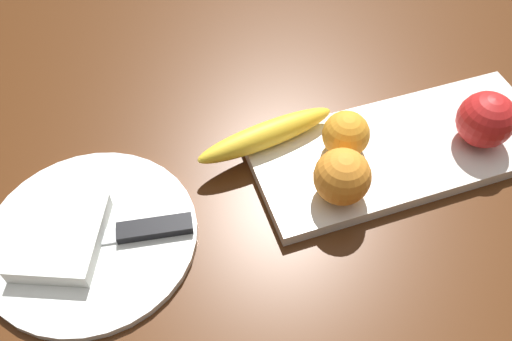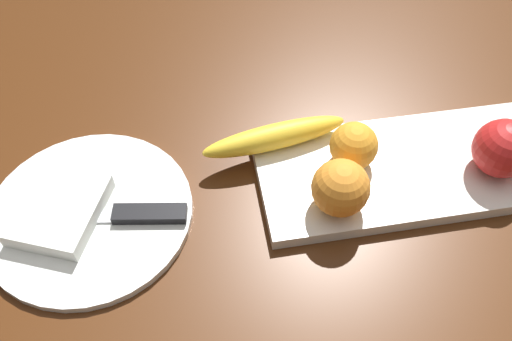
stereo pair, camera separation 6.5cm
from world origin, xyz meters
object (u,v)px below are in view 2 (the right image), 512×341
dinner_plate (89,214)px  knife (137,214)px  fruit_tray (413,168)px  orange_near_banana (354,146)px  apple (503,148)px  orange_near_apple (341,188)px  banana (275,137)px  folded_napkin (59,210)px

dinner_plate → knife: 0.06m
fruit_tray → knife: bearing=2.8°
knife → dinner_plate: bearing=-7.5°
orange_near_banana → apple: bearing=167.4°
apple → knife: apple is taller
orange_near_apple → knife: size_ratio=0.39×
dinner_plate → orange_near_apple: bearing=171.4°
orange_near_banana → fruit_tray: bearing=167.6°
orange_near_apple → orange_near_banana: bearing=-118.6°
apple → orange_near_banana: (0.18, -0.04, -0.01)m
fruit_tray → banana: banana is taller
dinner_plate → folded_napkin: bearing=0.0°
fruit_tray → knife: 0.36m
fruit_tray → folded_napkin: size_ratio=3.60×
orange_near_banana → banana: bearing=-25.2°
folded_napkin → orange_near_apple: bearing=172.2°
orange_near_banana → dinner_plate: bearing=3.0°
dinner_plate → banana: bearing=-165.9°
fruit_tray → dinner_plate: fruit_tray is taller
banana → orange_near_apple: bearing=-69.9°
apple → orange_near_apple: 0.22m
banana → orange_near_banana: orange_near_banana is taller
apple → dinner_plate: size_ratio=0.29×
banana → folded_napkin: banana is taller
fruit_tray → apple: apple is taller
banana → folded_napkin: 0.28m
fruit_tray → apple: bearing=167.2°
fruit_tray → orange_near_apple: size_ratio=5.83×
orange_near_apple → dinner_plate: orange_near_apple is taller
fruit_tray → banana: size_ratio=2.08×
orange_near_banana → folded_napkin: 0.37m
orange_near_banana → dinner_plate: 0.34m
dinner_plate → orange_near_banana: bearing=-177.0°
banana → orange_near_banana: 0.10m
dinner_plate → knife: size_ratio=1.41×
apple → dinner_plate: (0.52, -0.02, -0.05)m
banana → knife: size_ratio=1.09×
orange_near_banana → knife: (0.28, 0.04, -0.03)m
dinner_plate → knife: (-0.06, 0.02, 0.01)m
folded_napkin → dinner_plate: bearing=-180.0°
banana → dinner_plate: banana is taller
orange_near_banana → folded_napkin: (0.37, 0.02, -0.03)m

